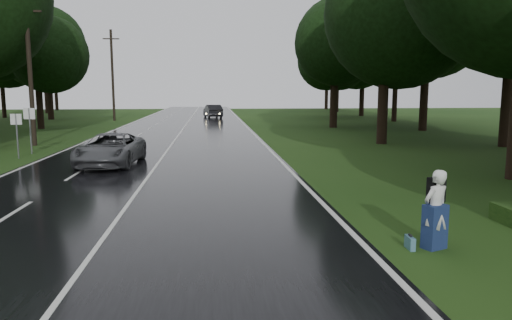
{
  "coord_description": "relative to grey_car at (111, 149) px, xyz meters",
  "views": [
    {
      "loc": [
        2.5,
        -11.53,
        3.4
      ],
      "look_at": [
        3.97,
        4.21,
        1.1
      ],
      "focal_mm": 33.58,
      "sensor_mm": 36.0,
      "label": 1
    }
  ],
  "objects": [
    {
      "name": "ground",
      "position": [
        2.08,
        -10.58,
        -0.75
      ],
      "size": [
        160.0,
        160.0,
        0.0
      ],
      "primitive_type": "plane",
      "color": "#203E12",
      "rests_on": "ground"
    },
    {
      "name": "road",
      "position": [
        2.08,
        9.42,
        -0.73
      ],
      "size": [
        12.0,
        140.0,
        0.04
      ],
      "primitive_type": "cube",
      "color": "black",
      "rests_on": "ground"
    },
    {
      "name": "lane_center",
      "position": [
        2.08,
        9.42,
        -0.71
      ],
      "size": [
        0.12,
        140.0,
        0.01
      ],
      "primitive_type": "cube",
      "color": "silver",
      "rests_on": "road"
    },
    {
      "name": "grey_car",
      "position": [
        0.0,
        0.0,
        0.0
      ],
      "size": [
        2.71,
        5.29,
        1.43
      ],
      "primitive_type": "imported",
      "rotation": [
        0.0,
        0.0,
        6.22
      ],
      "color": "#4B4D50",
      "rests_on": "road"
    },
    {
      "name": "far_car",
      "position": [
        4.78,
        38.15,
        0.1
      ],
      "size": [
        2.53,
        5.14,
        1.62
      ],
      "primitive_type": "imported",
      "rotation": [
        0.0,
        0.0,
        3.31
      ],
      "color": "black",
      "rests_on": "road"
    },
    {
      "name": "hitchhiker",
      "position": [
        9.37,
        -12.49,
        0.05
      ],
      "size": [
        0.75,
        0.72,
        1.73
      ],
      "color": "silver",
      "rests_on": "ground"
    },
    {
      "name": "suitcase",
      "position": [
        8.82,
        -12.5,
        -0.62
      ],
      "size": [
        0.13,
        0.39,
        0.28
      ],
      "primitive_type": "cube",
      "rotation": [
        0.0,
        0.0,
        6.24
      ],
      "color": "#457287",
      "rests_on": "ground"
    },
    {
      "name": "utility_pole_mid",
      "position": [
        -6.42,
        8.73,
        -0.75
      ],
      "size": [
        1.8,
        0.28,
        9.04
      ],
      "primitive_type": null,
      "color": "black",
      "rests_on": "ground"
    },
    {
      "name": "utility_pole_far",
      "position": [
        -6.42,
        33.77,
        -0.75
      ],
      "size": [
        1.8,
        0.28,
        10.13
      ],
      "primitive_type": null,
      "color": "black",
      "rests_on": "ground"
    },
    {
      "name": "road_sign_a",
      "position": [
        -5.12,
        2.78,
        -0.75
      ],
      "size": [
        0.54,
        0.1,
        2.25
      ],
      "primitive_type": null,
      "color": "white",
      "rests_on": "ground"
    },
    {
      "name": "road_sign_b",
      "position": [
        -5.12,
        4.57,
        -0.75
      ],
      "size": [
        0.59,
        0.1,
        2.47
      ],
      "primitive_type": null,
      "color": "white",
      "rests_on": "ground"
    },
    {
      "name": "tree_left_e",
      "position": [
        -10.61,
        22.29,
        -0.75
      ],
      "size": [
        7.61,
        7.61,
        11.89
      ],
      "primitive_type": null,
      "color": "black",
      "rests_on": "ground"
    },
    {
      "name": "tree_left_f",
      "position": [
        -14.38,
        36.87,
        -0.75
      ],
      "size": [
        8.97,
        8.97,
        14.02
      ],
      "primitive_type": null,
      "color": "black",
      "rests_on": "ground"
    },
    {
      "name": "tree_right_c",
      "position": [
        16.18,
        -4.89,
        -0.75
      ],
      "size": [
        9.53,
        9.53,
        14.88
      ],
      "primitive_type": null,
      "color": "black",
      "rests_on": "ground"
    },
    {
      "name": "tree_right_d",
      "position": [
        15.51,
        7.73,
        -0.75
      ],
      "size": [
        9.0,
        9.0,
        14.06
      ],
      "primitive_type": null,
      "color": "black",
      "rests_on": "ground"
    },
    {
      "name": "tree_right_e",
      "position": [
        15.86,
        21.43,
        -0.75
      ],
      "size": [
        9.11,
        9.11,
        14.23
      ],
      "primitive_type": null,
      "color": "black",
      "rests_on": "ground"
    },
    {
      "name": "tree_right_f",
      "position": [
        19.87,
        36.71,
        -0.75
      ],
      "size": [
        8.22,
        8.22,
        12.84
      ],
      "primitive_type": null,
      "color": "black",
      "rests_on": "ground"
    }
  ]
}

